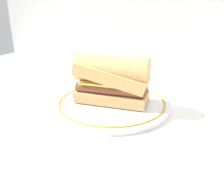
# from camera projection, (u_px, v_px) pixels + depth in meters

# --- Properties ---
(ground_plane) EXTENTS (1.50, 1.50, 0.00)m
(ground_plane) POSITION_uv_depth(u_px,v_px,m) (117.00, 109.00, 0.60)
(ground_plane) COLOR white
(plate) EXTENTS (0.29, 0.29, 0.01)m
(plate) POSITION_uv_depth(u_px,v_px,m) (112.00, 103.00, 0.62)
(plate) COLOR white
(plate) RESTS_ON ground_plane
(sausage_sandwich) EXTENTS (0.19, 0.11, 0.12)m
(sausage_sandwich) POSITION_uv_depth(u_px,v_px,m) (112.00, 78.00, 0.59)
(sausage_sandwich) COLOR tan
(sausage_sandwich) RESTS_ON plate
(drinking_glass) EXTENTS (0.07, 0.07, 0.11)m
(drinking_glass) POSITION_uv_depth(u_px,v_px,m) (77.00, 67.00, 0.80)
(drinking_glass) COLOR silver
(drinking_glass) RESTS_ON ground_plane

